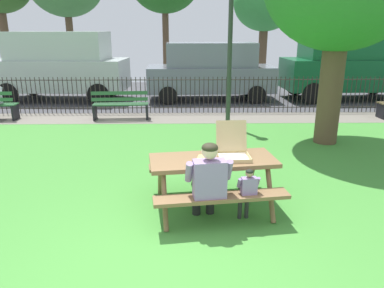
% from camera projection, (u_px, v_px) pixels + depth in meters
% --- Properties ---
extents(ground, '(28.00, 11.96, 0.02)m').
position_uv_depth(ground, '(174.00, 193.00, 6.01)').
color(ground, '#428A35').
extents(cobblestone_walkway, '(28.00, 1.40, 0.01)m').
position_uv_depth(cobblestone_walkway, '(179.00, 118.00, 11.05)').
color(cobblestone_walkway, slate).
extents(street_asphalt, '(28.00, 7.08, 0.01)m').
position_uv_depth(street_asphalt, '(181.00, 94.00, 15.10)').
color(street_asphalt, '#424247').
extents(picnic_table_foreground, '(1.98, 1.71, 0.79)m').
position_uv_depth(picnic_table_foreground, '(213.00, 170.00, 5.35)').
color(picnic_table_foreground, brown).
rests_on(picnic_table_foreground, ground).
extents(pizza_box_open, '(0.48, 0.55, 0.49)m').
position_uv_depth(pizza_box_open, '(233.00, 149.00, 5.36)').
color(pizza_box_open, tan).
rests_on(pizza_box_open, picnic_table_foreground).
extents(pizza_slice_on_table, '(0.29, 0.31, 0.02)m').
position_uv_depth(pizza_slice_on_table, '(205.00, 155.00, 5.41)').
color(pizza_slice_on_table, '#F2D964').
rests_on(pizza_slice_on_table, picnic_table_foreground).
extents(adult_at_table, '(0.63, 0.63, 1.19)m').
position_uv_depth(adult_at_table, '(208.00, 180.00, 4.84)').
color(adult_at_table, black).
rests_on(adult_at_table, ground).
extents(child_at_table, '(0.31, 0.31, 0.81)m').
position_uv_depth(child_at_table, '(247.00, 190.00, 4.93)').
color(child_at_table, '#2E2E2E').
rests_on(child_at_table, ground).
extents(iron_fence_streetside, '(18.85, 0.03, 1.14)m').
position_uv_depth(iron_fence_streetside, '(179.00, 95.00, 11.55)').
color(iron_fence_streetside, '#2D2823').
rests_on(iron_fence_streetside, ground).
extents(park_bench_center, '(1.62, 0.54, 0.85)m').
position_uv_depth(park_bench_center, '(121.00, 105.00, 10.77)').
color(park_bench_center, '#2D5A36').
rests_on(park_bench_center, ground).
extents(lamp_post_walkway, '(0.28, 0.28, 3.93)m').
position_uv_depth(lamp_post_walkway, '(230.00, 35.00, 9.42)').
color(lamp_post_walkway, '#2D382D').
rests_on(lamp_post_walkway, ground).
extents(parked_car_far_left, '(4.80, 2.29, 2.46)m').
position_uv_depth(parked_car_far_left, '(61.00, 65.00, 13.44)').
color(parked_car_far_left, '#B0BCB6').
rests_on(parked_car_far_left, ground).
extents(parked_car_left, '(4.66, 2.08, 2.08)m').
position_uv_depth(parked_car_left, '(210.00, 70.00, 13.60)').
color(parked_car_left, slate).
rests_on(parked_car_left, ground).
extents(parked_car_center, '(4.76, 2.19, 2.46)m').
position_uv_depth(parked_car_center, '(349.00, 64.00, 13.63)').
color(parked_car_center, '#0F502A').
rests_on(parked_car_center, ground).
extents(far_tree_midright, '(3.26, 3.26, 5.35)m').
position_uv_depth(far_tree_midright, '(265.00, 3.00, 19.09)').
color(far_tree_midright, brown).
rests_on(far_tree_midright, ground).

